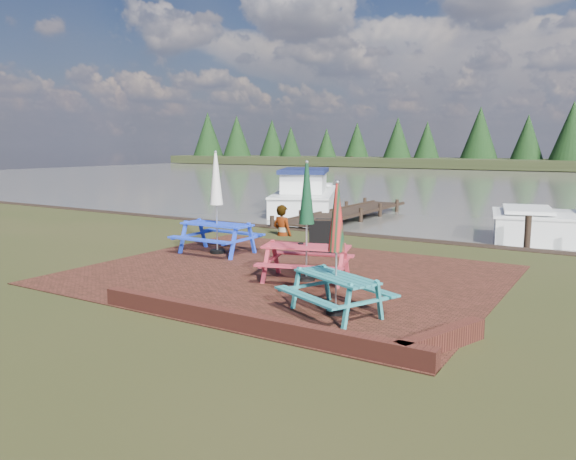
# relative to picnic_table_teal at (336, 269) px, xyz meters

# --- Properties ---
(ground) EXTENTS (120.00, 120.00, 0.00)m
(ground) POSITION_rel_picnic_table_teal_xyz_m (-2.28, 1.08, -0.79)
(ground) COLOR black
(ground) RESTS_ON ground
(paving) EXTENTS (9.00, 7.50, 0.02)m
(paving) POSITION_rel_picnic_table_teal_xyz_m (-2.28, 2.08, -0.78)
(paving) COLOR #361A11
(paving) RESTS_ON ground
(brick_wall) EXTENTS (6.21, 1.79, 0.30)m
(brick_wall) POSITION_rel_picnic_table_teal_xyz_m (-0.13, -1.34, -0.64)
(brick_wall) COLOR #4C1E16
(brick_wall) RESTS_ON ground
(water) EXTENTS (120.00, 60.00, 0.02)m
(water) POSITION_rel_picnic_table_teal_xyz_m (-2.28, 38.08, -0.79)
(water) COLOR #46443C
(water) RESTS_ON ground
(far_treeline) EXTENTS (120.00, 10.00, 8.10)m
(far_treeline) POSITION_rel_picnic_table_teal_xyz_m (-2.28, 67.08, 2.49)
(far_treeline) COLOR black
(far_treeline) RESTS_ON ground
(picnic_table_teal) EXTENTS (2.09, 2.00, 2.26)m
(picnic_table_teal) POSITION_rel_picnic_table_teal_xyz_m (0.00, 0.00, 0.00)
(picnic_table_teal) COLOR teal
(picnic_table_teal) RESTS_ON ground
(picnic_table_red) EXTENTS (2.20, 2.06, 2.52)m
(picnic_table_red) POSITION_rel_picnic_table_teal_xyz_m (-1.61, 1.81, 0.09)
(picnic_table_red) COLOR #AA2B39
(picnic_table_red) RESTS_ON ground
(picnic_table_blue) EXTENTS (1.93, 1.72, 2.68)m
(picnic_table_blue) POSITION_rel_picnic_table_teal_xyz_m (-5.13, 3.20, 0.15)
(picnic_table_blue) COLOR blue
(picnic_table_blue) RESTS_ON ground
(chalkboard) EXTENTS (0.62, 0.77, 0.94)m
(chalkboard) POSITION_rel_picnic_table_teal_xyz_m (-2.65, 4.52, -0.31)
(chalkboard) COLOR black
(chalkboard) RESTS_ON ground
(jetty) EXTENTS (1.76, 9.08, 1.00)m
(jetty) POSITION_rel_picnic_table_teal_xyz_m (-5.78, 12.35, -0.68)
(jetty) COLOR black
(jetty) RESTS_ON ground
(boat_jetty) EXTENTS (5.45, 7.92, 2.18)m
(boat_jetty) POSITION_rel_picnic_table_teal_xyz_m (-8.85, 14.42, -0.34)
(boat_jetty) COLOR white
(boat_jetty) RESTS_ON ground
(person) EXTENTS (0.77, 0.56, 1.94)m
(person) POSITION_rel_picnic_table_teal_xyz_m (-5.27, 6.68, 0.18)
(person) COLOR gray
(person) RESTS_ON ground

